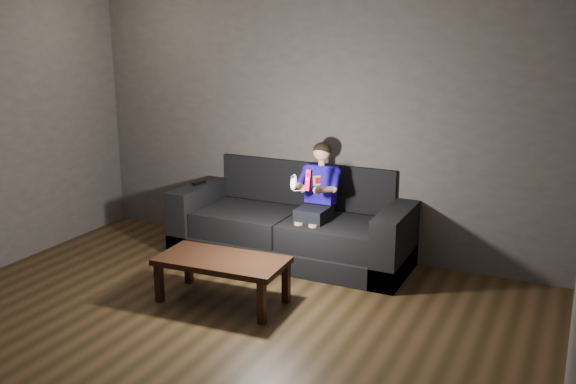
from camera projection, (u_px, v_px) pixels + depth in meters
The scene contains 8 objects.
floor at pixel (174, 357), 4.51m from camera, with size 5.00×5.00×0.00m, color black.
back_wall at pixel (316, 119), 6.35m from camera, with size 5.00×0.04×2.70m, color #3B3534.
sofa at pixel (295, 227), 6.41m from camera, with size 2.37×1.02×0.91m.
child at pixel (317, 191), 6.12m from camera, with size 0.41×0.51×1.02m.
wii_remote_red at pixel (308, 180), 5.69m from camera, with size 0.05×0.07×0.19m.
nunchuk_white at pixel (294, 182), 5.77m from camera, with size 0.06×0.09×0.16m.
wii_remote_black at pixel (199, 183), 6.68m from camera, with size 0.07×0.17×0.03m.
coffee_table at pixel (222, 264), 5.32m from camera, with size 1.10×0.59×0.39m.
Camera 1 is at (2.47, -3.32, 2.29)m, focal length 40.00 mm.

